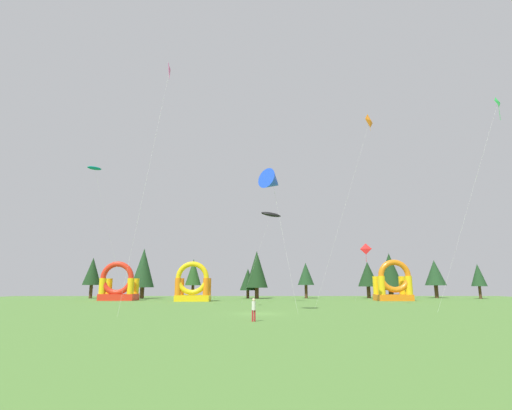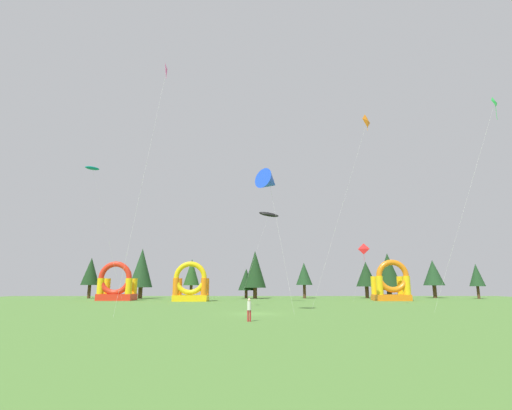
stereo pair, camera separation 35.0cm
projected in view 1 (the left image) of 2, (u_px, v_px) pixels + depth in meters
The scene contains 22 objects.
ground_plane at pixel (256, 314), 38.45m from camera, with size 120.00×120.00×0.00m, color #548438.
kite_orange_diamond at pixel (369, 122), 50.59m from camera, with size 8.51×1.27×24.22m.
kite_black_parafoil at pixel (270, 215), 63.27m from camera, with size 6.35×1.32×14.65m.
kite_red_diamond at pixel (365, 249), 64.50m from camera, with size 2.05×3.61×9.19m.
kite_teal_parafoil at pixel (93, 168), 64.10m from camera, with size 5.96×5.90×21.85m.
kite_pink_diamond at pixel (169, 71), 43.44m from camera, with size 3.01×4.77×26.80m.
kite_green_diamond at pixel (497, 105), 43.19m from camera, with size 8.45×2.26×23.05m.
kite_blue_delta at pixel (272, 182), 42.20m from camera, with size 3.94×3.82×15.01m.
person_near_camera at pixel (253, 308), 30.40m from camera, with size 0.33×0.33×1.75m.
inflatable_red_slide at pixel (392, 286), 69.25m from camera, with size 5.95×4.30×7.12m.
inflatable_yellow_castle at pixel (192, 287), 66.77m from camera, with size 5.82×3.80×6.67m.
inflatable_orange_dome at pixel (117, 287), 70.22m from camera, with size 6.19×4.26×6.87m.
tree_row_0 at pixel (91, 272), 81.63m from camera, with size 3.67×3.67×8.33m.
tree_row_1 at pixel (142, 268), 80.79m from camera, with size 4.65×4.65×10.16m.
tree_row_2 at pixel (192, 272), 79.01m from camera, with size 3.21×3.21×7.86m.
tree_row_3 at pixel (247, 280), 81.41m from camera, with size 3.33×3.33×6.04m.
tree_row_4 at pixel (256, 269), 80.63m from camera, with size 4.48×4.48×9.64m.
tree_row_5 at pixel (305, 274), 81.98m from camera, with size 3.41×3.41×7.30m.
tree_row_6 at pixel (367, 274), 82.48m from camera, with size 4.24×4.24×7.53m.
tree_row_7 at pixel (389, 272), 81.50m from camera, with size 5.52×5.52×9.23m.
tree_row_8 at pixel (434, 273), 83.96m from camera, with size 4.33×4.33×7.95m.
tree_row_9 at pixel (477, 275), 79.20m from camera, with size 2.96×2.96×6.94m.
Camera 1 is at (-0.13, -39.80, 2.80)m, focal length 27.51 mm.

